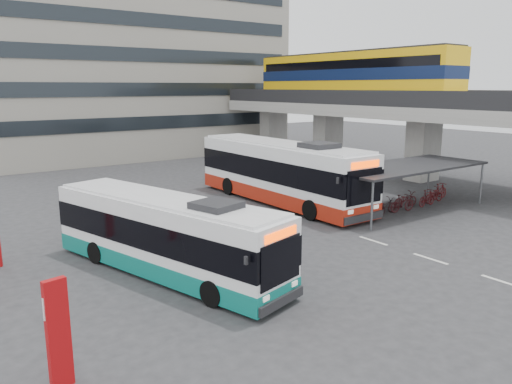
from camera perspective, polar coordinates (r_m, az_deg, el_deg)
ground at (r=21.57m, az=8.87°, el=-6.72°), size 120.00×120.00×0.00m
viaduct at (r=42.39m, az=12.27°, el=10.86°), size 8.00×32.00×9.68m
bike_shelter at (r=29.37m, az=16.59°, el=0.56°), size 10.00×4.00×2.54m
office_block at (r=54.69m, az=-14.48°, el=17.53°), size 30.00×15.00×25.00m
road_markings at (r=21.61m, az=19.31°, el=-7.22°), size 0.15×7.60×0.01m
bus_main at (r=29.86m, az=2.86°, el=2.22°), size 2.98×13.21×3.90m
bus_teal at (r=18.81m, az=-10.30°, el=-4.93°), size 4.96×10.82×3.13m
pedestrian at (r=19.07m, az=-9.54°, el=-6.42°), size 0.52×0.71×1.79m
sign_totem_south at (r=12.63m, az=-21.68°, el=-14.69°), size 0.57×0.26×2.66m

